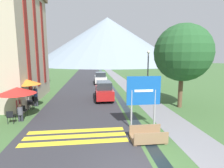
# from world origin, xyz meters

# --- Properties ---
(ground_plane) EXTENTS (160.00, 160.00, 0.00)m
(ground_plane) POSITION_xyz_m (0.00, 20.00, 0.00)
(ground_plane) COLOR #3D6033
(road) EXTENTS (6.40, 60.00, 0.01)m
(road) POSITION_xyz_m (-2.50, 30.00, 0.00)
(road) COLOR #2D2D33
(road) RESTS_ON ground_plane
(footpath) EXTENTS (2.20, 60.00, 0.01)m
(footpath) POSITION_xyz_m (3.60, 30.00, 0.00)
(footpath) COLOR slate
(footpath) RESTS_ON ground_plane
(drainage_channel) EXTENTS (0.60, 60.00, 0.00)m
(drainage_channel) POSITION_xyz_m (1.20, 30.00, 0.00)
(drainage_channel) COLOR black
(drainage_channel) RESTS_ON ground_plane
(crosswalk_marking) EXTENTS (5.44, 1.84, 0.01)m
(crosswalk_marking) POSITION_xyz_m (-2.50, 3.43, 0.01)
(crosswalk_marking) COLOR yellow
(crosswalk_marking) RESTS_ON ground_plane
(mountain_distant) EXTENTS (77.04, 77.04, 24.61)m
(mountain_distant) POSITION_xyz_m (7.18, 90.00, 12.31)
(mountain_distant) COLOR gray
(mountain_distant) RESTS_ON ground_plane
(hotel_building) EXTENTS (5.80, 9.26, 11.24)m
(hotel_building) POSITION_xyz_m (-9.40, 12.00, 6.06)
(hotel_building) COLOR tan
(hotel_building) RESTS_ON ground_plane
(road_sign) EXTENTS (2.04, 0.11, 3.13)m
(road_sign) POSITION_xyz_m (1.43, 4.17, 2.05)
(road_sign) COLOR #9E9EA3
(road_sign) RESTS_ON ground_plane
(footbridge) EXTENTS (1.70, 1.10, 0.65)m
(footbridge) POSITION_xyz_m (1.20, 2.50, 0.23)
(footbridge) COLOR #846647
(footbridge) RESTS_ON ground_plane
(parked_car_near) EXTENTS (1.72, 4.12, 1.82)m
(parked_car_near) POSITION_xyz_m (-0.40, 11.44, 0.91)
(parked_car_near) COLOR #A31919
(parked_car_near) RESTS_ON ground_plane
(parked_car_far) EXTENTS (1.89, 4.08, 1.82)m
(parked_car_far) POSITION_xyz_m (-0.21, 21.92, 0.91)
(parked_car_far) COLOR silver
(parked_car_far) RESTS_ON ground_plane
(cafe_chair_nearest) EXTENTS (0.40, 0.40, 0.85)m
(cafe_chair_nearest) POSITION_xyz_m (-6.76, 5.74, 0.51)
(cafe_chair_nearest) COLOR black
(cafe_chair_nearest) RESTS_ON ground_plane
(cafe_chair_far_right) EXTENTS (0.40, 0.40, 0.85)m
(cafe_chair_far_right) POSITION_xyz_m (-6.55, 9.95, 0.51)
(cafe_chair_far_right) COLOR black
(cafe_chair_far_right) RESTS_ON ground_plane
(cafe_chair_middle) EXTENTS (0.40, 0.40, 0.85)m
(cafe_chair_middle) POSITION_xyz_m (-6.52, 8.71, 0.51)
(cafe_chair_middle) COLOR black
(cafe_chair_middle) RESTS_ON ground_plane
(cafe_chair_near_right) EXTENTS (0.40, 0.40, 0.85)m
(cafe_chair_near_right) POSITION_xyz_m (-6.49, 7.04, 0.51)
(cafe_chair_near_right) COLOR black
(cafe_chair_near_right) RESTS_ON ground_plane
(cafe_umbrella_front_red) EXTENTS (2.41, 2.41, 2.25)m
(cafe_umbrella_front_red) POSITION_xyz_m (-6.52, 6.41, 2.03)
(cafe_umbrella_front_red) COLOR #B7B2A8
(cafe_umbrella_front_red) RESTS_ON ground_plane
(cafe_umbrella_middle_orange) EXTENTS (2.06, 2.06, 2.46)m
(cafe_umbrella_middle_orange) POSITION_xyz_m (-6.66, 8.76, 2.26)
(cafe_umbrella_middle_orange) COLOR #B7B2A8
(cafe_umbrella_middle_orange) RESTS_ON ground_plane
(person_seated_far) EXTENTS (0.32, 0.32, 1.20)m
(person_seated_far) POSITION_xyz_m (-6.31, 6.10, 0.66)
(person_seated_far) COLOR #282833
(person_seated_far) RESTS_ON ground_plane
(person_seated_near) EXTENTS (0.32, 0.32, 1.29)m
(person_seated_near) POSITION_xyz_m (-7.00, 7.62, 0.71)
(person_seated_near) COLOR #282833
(person_seated_near) RESTS_ON ground_plane
(person_standing_terrace) EXTENTS (0.32, 0.32, 1.74)m
(person_standing_terrace) POSITION_xyz_m (-6.39, 9.69, 1.01)
(person_standing_terrace) COLOR #282833
(person_standing_terrace) RESTS_ON ground_plane
(streetlamp) EXTENTS (0.28, 0.28, 4.80)m
(streetlamp) POSITION_xyz_m (3.68, 10.33, 2.87)
(streetlamp) COLOR #515156
(streetlamp) RESTS_ON ground_plane
(tree_by_path) EXTENTS (4.63, 4.63, 6.88)m
(tree_by_path) POSITION_xyz_m (5.79, 8.01, 4.55)
(tree_by_path) COLOR brown
(tree_by_path) RESTS_ON ground_plane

